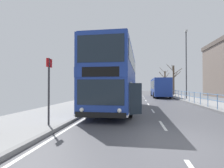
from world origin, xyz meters
The scene contains 8 objects.
ground centered at (-0.72, 0.00, 0.04)m, with size 15.80×140.00×0.20m.
double_decker_bus_main centered at (-2.64, 7.76, 2.29)m, with size 3.19×11.17×4.38m.
background_bus_far_lane centered at (2.70, 24.99, 1.65)m, with size 2.81×10.62×3.02m.
pedestrian_railing_far_kerb centered at (4.45, 11.92, 0.86)m, with size 0.05×21.86×1.08m.
bus_stop_sign_near centered at (-4.77, 1.37, 1.84)m, with size 0.08×0.44×2.78m.
street_lamp_far_side centered at (5.47, 19.32, 5.35)m, with size 0.28×0.60×9.17m.
bare_tree_far_00 centered at (5.70, 38.98, 3.02)m, with size 2.47×1.78×6.32m.
bare_tree_far_01 centered at (6.35, 31.84, 3.32)m, with size 3.27×1.52×6.22m.
Camera 1 is at (-1.16, -5.62, 1.72)m, focal length 28.61 mm.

